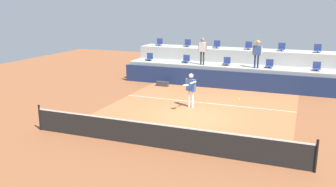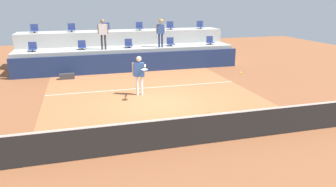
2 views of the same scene
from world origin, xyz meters
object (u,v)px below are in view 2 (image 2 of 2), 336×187
(stadium_chair_lower_left, at_px, (82,46))
(spectator_leaning_on_rail, at_px, (103,31))
(stadium_chair_lower_center, at_px, (129,44))
(stadium_chair_upper_mid_left, at_px, (106,28))
(stadium_chair_lower_far_right, at_px, (210,41))
(stadium_chair_upper_far_left, at_px, (34,29))
(stadium_chair_upper_mid_right, at_px, (140,27))
(tennis_ball, at_px, (241,73))
(tennis_player, at_px, (139,72))
(stadium_chair_lower_right, at_px, (171,42))
(stadium_chair_upper_left, at_px, (72,28))
(stadium_chair_upper_right, at_px, (170,26))
(spectator_with_hat, at_px, (161,30))
(stadium_chair_upper_far_right, at_px, (200,25))
(stadium_chair_lower_far_left, at_px, (32,48))
(equipment_bag, at_px, (67,76))

(stadium_chair_lower_left, bearing_deg, spectator_leaning_on_rail, -17.52)
(stadium_chair_lower_center, distance_m, stadium_chair_upper_mid_left, 2.28)
(stadium_chair_lower_left, xyz_separation_m, stadium_chair_lower_far_right, (8.02, 0.00, 0.00))
(stadium_chair_lower_center, xyz_separation_m, stadium_chair_upper_far_left, (-5.40, 1.80, 0.85))
(stadium_chair_upper_mid_right, distance_m, tennis_ball, 11.23)
(stadium_chair_lower_center, bearing_deg, tennis_player, -94.91)
(spectator_leaning_on_rail, relative_size, tennis_ball, 25.26)
(stadium_chair_lower_left, distance_m, stadium_chair_lower_right, 5.35)
(tennis_player, height_order, tennis_ball, tennis_player)
(stadium_chair_lower_center, relative_size, stadium_chair_upper_left, 1.00)
(stadium_chair_upper_right, bearing_deg, stadium_chair_lower_left, -162.97)
(stadium_chair_lower_center, relative_size, stadium_chair_upper_mid_left, 1.00)
(stadium_chair_lower_center, relative_size, tennis_player, 0.30)
(stadium_chair_lower_center, bearing_deg, spectator_with_hat, -11.46)
(stadium_chair_upper_far_right, height_order, spectator_leaning_on_rail, spectator_leaning_on_rail)
(stadium_chair_upper_mid_left, bearing_deg, stadium_chair_upper_far_left, 180.00)
(stadium_chair_lower_far_left, height_order, stadium_chair_lower_far_right, same)
(stadium_chair_upper_right, distance_m, tennis_player, 8.62)
(stadium_chair_upper_far_right, xyz_separation_m, spectator_with_hat, (-3.41, -2.18, -0.04))
(spectator_leaning_on_rail, bearing_deg, stadium_chair_lower_left, 162.48)
(stadium_chair_lower_center, height_order, stadium_chair_upper_right, stadium_chair_upper_right)
(spectator_leaning_on_rail, bearing_deg, tennis_ball, -66.14)
(stadium_chair_upper_mid_right, height_order, tennis_ball, stadium_chair_upper_mid_right)
(stadium_chair_lower_left, distance_m, stadium_chair_upper_mid_right, 4.26)
(stadium_chair_upper_far_right, bearing_deg, stadium_chair_lower_right, -146.05)
(stadium_chair_upper_mid_right, height_order, spectator_leaning_on_rail, spectator_leaning_on_rail)
(stadium_chair_lower_far_left, xyz_separation_m, stadium_chair_upper_mid_right, (6.43, 1.80, 0.85))
(stadium_chair_lower_center, bearing_deg, stadium_chair_upper_left, 150.94)
(stadium_chair_upper_mid_left, relative_size, tennis_ball, 7.65)
(stadium_chair_upper_left, bearing_deg, stadium_chair_lower_center, -29.06)
(stadium_chair_lower_far_left, bearing_deg, stadium_chair_upper_far_left, 90.19)
(tennis_player, xyz_separation_m, spectator_with_hat, (2.40, 5.52, 1.22))
(stadium_chair_upper_far_right, relative_size, spectator_with_hat, 0.31)
(stadium_chair_lower_far_right, bearing_deg, stadium_chair_upper_far_left, 170.45)
(stadium_chair_lower_far_left, xyz_separation_m, spectator_leaning_on_rail, (3.88, -0.38, 0.82))
(stadium_chair_lower_right, height_order, stadium_chair_upper_mid_left, stadium_chair_upper_mid_left)
(stadium_chair_lower_center, xyz_separation_m, stadium_chair_lower_far_right, (5.30, 0.00, 0.00))
(stadium_chair_upper_right, distance_m, stadium_chair_upper_far_right, 2.15)
(spectator_leaning_on_rail, bearing_deg, tennis_player, -79.73)
(stadium_chair_upper_mid_right, relative_size, spectator_leaning_on_rail, 0.30)
(stadium_chair_lower_left, height_order, equipment_bag, stadium_chair_lower_left)
(spectator_leaning_on_rail, height_order, tennis_ball, spectator_leaning_on_rail)
(stadium_chair_lower_far_right, height_order, spectator_with_hat, spectator_with_hat)
(stadium_chair_upper_left, xyz_separation_m, stadium_chair_upper_mid_left, (2.12, 0.00, 0.00))
(stadium_chair_lower_far_left, height_order, equipment_bag, stadium_chair_lower_far_left)
(stadium_chair_upper_left, relative_size, spectator_with_hat, 0.31)
(stadium_chair_upper_far_left, height_order, stadium_chair_upper_far_right, same)
(stadium_chair_upper_right, height_order, spectator_leaning_on_rail, spectator_leaning_on_rail)
(tennis_player, bearing_deg, equipment_bag, 128.24)
(stadium_chair_lower_center, height_order, spectator_leaning_on_rail, spectator_leaning_on_rail)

